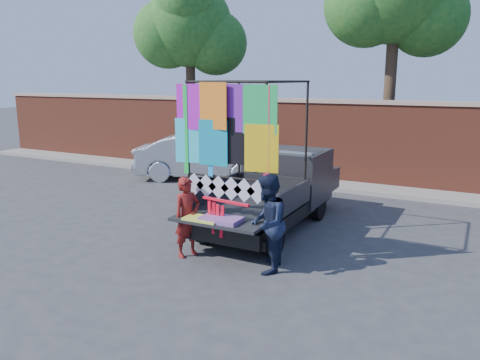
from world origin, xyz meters
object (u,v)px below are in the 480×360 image
at_px(pickup_truck, 279,187).
at_px(sedan, 205,157).
at_px(man, 267,224).
at_px(woman, 187,217).

relative_size(pickup_truck, sedan, 1.14).
relative_size(sedan, man, 2.64).
distance_m(sedan, woman, 6.88).
distance_m(pickup_truck, man, 2.87).
bearing_deg(pickup_truck, man, -71.11).
xyz_separation_m(pickup_truck, woman, (-0.66, -2.74, -0.06)).
xyz_separation_m(sedan, man, (4.95, -5.97, 0.11)).
relative_size(woman, man, 0.88).
bearing_deg(pickup_truck, sedan, 141.03).
distance_m(pickup_truck, sedan, 5.18).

